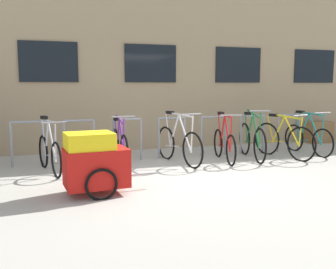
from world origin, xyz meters
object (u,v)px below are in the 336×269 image
Objects in this scene: bicycle_silver at (49,152)px; bicycle_teal at (308,138)px; bicycle_white at (178,144)px; planter_box at (318,132)px; bicycle_green at (252,140)px; bike_trailer at (95,162)px; bicycle_yellow at (283,140)px; bicycle_purple at (120,147)px; bicycle_red at (224,143)px.

bicycle_silver reaches higher than bicycle_teal.
planter_box is at bearing 18.01° from bicycle_white.
bicycle_green is 1.21× the size of bike_trailer.
bicycle_silver is at bearing 179.48° from bicycle_yellow.
bicycle_silver is 1.83m from bike_trailer.
bicycle_silver is at bearing -174.17° from bicycle_purple.
bicycle_purple reaches higher than bicycle_silver.
planter_box is (4.69, 1.53, -0.10)m from bicycle_white.
bicycle_yellow is 1.06× the size of bicycle_silver.
bicycle_teal is at bearing 4.66° from bicycle_green.
bicycle_red is (-0.69, -0.05, -0.04)m from bicycle_green.
bicycle_white reaches higher than bicycle_silver.
bicycle_white is 1.09× the size of bicycle_teal.
bike_trailer is at bearing -69.60° from bicycle_silver.
bicycle_silver is 2.55m from bicycle_white.
bicycle_white reaches higher than bicycle_purple.
bicycle_yellow is 1.00× the size of bicycle_purple.
bike_trailer is at bearing -159.80° from bicycle_teal.
planter_box is at bearing 13.83° from bicycle_purple.
bicycle_yellow is 2.42× the size of planter_box.
bicycle_white is 4.94m from planter_box.
bicycle_silver is at bearing -178.19° from bicycle_teal.
bicycle_yellow is at bearing -7.98° from bicycle_green.
bicycle_silver reaches higher than planter_box.
bicycle_teal is (3.25, 0.12, -0.03)m from bicycle_white.
bicycle_purple is at bearing 176.73° from bicycle_red.
bicycle_purple is at bearing -179.40° from bicycle_teal.
bicycle_red is 1.09× the size of bike_trailer.
bicycle_teal reaches higher than planter_box.
planter_box is at bearing 35.86° from bicycle_yellow.
bicycle_silver is 0.98× the size of bicycle_teal.
bicycle_silver is (-4.98, 0.05, -0.03)m from bicycle_yellow.
bicycle_green is at bearing 0.77° from bicycle_silver.
bicycle_purple is at bearing 177.14° from bicycle_yellow.
bicycle_white is 1.01m from bicycle_red.
bicycle_green reaches higher than planter_box.
bicycle_purple is 1.98m from bike_trailer.
bicycle_yellow is 4.65m from bike_trailer.
bicycle_red reaches higher than bicycle_yellow.
bicycle_yellow is at bearing -2.59° from bicycle_white.
bicycle_red is (2.22, -0.13, -0.02)m from bicycle_purple.
bicycle_green is at bearing 3.92° from bicycle_red.
bicycle_white is (2.55, 0.06, 0.03)m from bicycle_silver.
bicycle_white is 3.25m from bicycle_teal.
bicycle_teal reaches higher than bike_trailer.
bicycle_teal is 1.11× the size of bike_trailer.
bicycle_white reaches higher than bicycle_yellow.
bicycle_purple is 2.41× the size of planter_box.
bike_trailer is 7.39m from planter_box.
bike_trailer reaches higher than planter_box.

